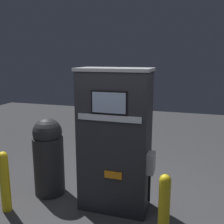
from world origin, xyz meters
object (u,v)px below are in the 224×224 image
gas_pump (115,141)px  safety_bollard_far (5,180)px  trash_bin (49,156)px  safety_bollard (164,210)px

gas_pump → safety_bollard_far: (-1.37, -0.53, -0.52)m
trash_bin → gas_pump: bearing=-3.9°
trash_bin → safety_bollard_far: bearing=-117.5°
safety_bollard → trash_bin: (-1.79, 0.70, 0.14)m
safety_bollard → safety_bollard_far: 2.11m
gas_pump → safety_bollard: (0.73, -0.63, -0.50)m
gas_pump → trash_bin: size_ratio=1.63×
gas_pump → safety_bollard: bearing=-40.6°
gas_pump → safety_bollard: 1.09m
trash_bin → safety_bollard_far: 0.70m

